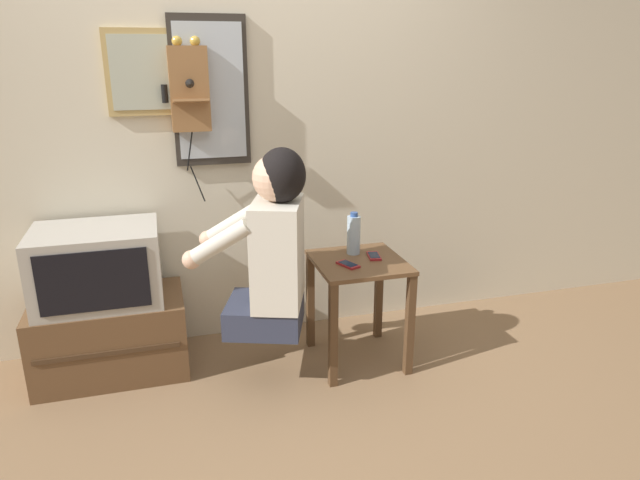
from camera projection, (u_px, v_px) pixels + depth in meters
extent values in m
plane|color=#846647|center=(287.00, 454.00, 2.38)|extent=(14.00, 14.00, 0.00)
cube|color=beige|center=(233.00, 115.00, 3.07)|extent=(6.80, 0.05, 2.55)
cube|color=brown|center=(359.00, 262.00, 2.95)|extent=(0.46, 0.48, 0.02)
cube|color=#523822|center=(333.00, 336.00, 2.79)|extent=(0.04, 0.04, 0.55)
cube|color=#523822|center=(410.00, 325.00, 2.90)|extent=(0.04, 0.04, 0.55)
cube|color=#523822|center=(310.00, 301.00, 3.18)|extent=(0.04, 0.04, 0.55)
cube|color=#523822|center=(379.00, 293.00, 3.29)|extent=(0.04, 0.04, 0.55)
cube|color=#2D3347|center=(265.00, 314.00, 2.80)|extent=(0.45, 0.43, 0.14)
cube|color=beige|center=(278.00, 253.00, 2.69)|extent=(0.32, 0.40, 0.50)
sphere|color=#DBAD8E|center=(276.00, 178.00, 2.58)|extent=(0.22, 0.22, 0.22)
ellipsoid|color=black|center=(282.00, 175.00, 2.57)|extent=(0.28, 0.29, 0.25)
cylinder|color=beige|center=(219.00, 243.00, 2.53)|extent=(0.31, 0.17, 0.23)
cylinder|color=beige|center=(233.00, 224.00, 2.82)|extent=(0.31, 0.17, 0.23)
sphere|color=#DBAD8E|center=(192.00, 260.00, 2.57)|extent=(0.09, 0.09, 0.09)
sphere|color=#DBAD8E|center=(208.00, 239.00, 2.85)|extent=(0.09, 0.09, 0.09)
cube|color=brown|center=(111.00, 336.00, 2.95)|extent=(0.75, 0.45, 0.40)
cube|color=#432E1C|center=(108.00, 354.00, 2.73)|extent=(0.67, 0.01, 0.02)
cube|color=#ADA89E|center=(98.00, 265.00, 2.83)|extent=(0.60, 0.45, 0.38)
cube|color=black|center=(94.00, 282.00, 2.62)|extent=(0.49, 0.01, 0.29)
cube|color=olive|center=(189.00, 89.00, 2.89)|extent=(0.19, 0.11, 0.42)
cube|color=olive|center=(191.00, 101.00, 2.83)|extent=(0.17, 0.07, 0.03)
sphere|color=#B79338|center=(177.00, 41.00, 2.79)|extent=(0.05, 0.05, 0.05)
sphere|color=#B79338|center=(195.00, 41.00, 2.82)|extent=(0.05, 0.05, 0.05)
cone|color=black|center=(190.00, 84.00, 2.78)|extent=(0.04, 0.05, 0.04)
cylinder|color=black|center=(165.00, 94.00, 2.86)|extent=(0.03, 0.03, 0.09)
cylinder|color=black|center=(190.00, 150.00, 2.97)|extent=(0.04, 0.04, 0.22)
cylinder|color=black|center=(198.00, 184.00, 3.03)|extent=(0.07, 0.06, 0.19)
cube|color=tan|center=(143.00, 73.00, 2.85)|extent=(0.37, 0.02, 0.42)
cube|color=#A8AD99|center=(143.00, 73.00, 2.83)|extent=(0.32, 0.01, 0.36)
cube|color=#2D2823|center=(210.00, 92.00, 2.96)|extent=(0.39, 0.03, 0.76)
cube|color=#B2BCC6|center=(211.00, 92.00, 2.94)|extent=(0.35, 0.01, 0.68)
cube|color=maroon|center=(348.00, 265.00, 2.87)|extent=(0.10, 0.14, 0.01)
cube|color=black|center=(348.00, 263.00, 2.87)|extent=(0.08, 0.11, 0.00)
cube|color=maroon|center=(374.00, 256.00, 2.99)|extent=(0.08, 0.13, 0.01)
cube|color=black|center=(374.00, 255.00, 2.99)|extent=(0.07, 0.10, 0.00)
cylinder|color=#ADC6DB|center=(354.00, 235.00, 3.01)|extent=(0.07, 0.07, 0.21)
cylinder|color=#2D4C8C|center=(354.00, 214.00, 2.98)|extent=(0.04, 0.04, 0.02)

